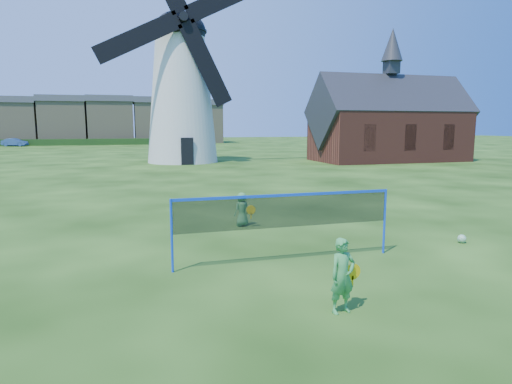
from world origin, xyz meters
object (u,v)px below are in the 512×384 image
Objects in this scene: chapel at (389,124)px; car_right at (15,142)px; play_ball at (462,239)px; player_girl at (343,276)px; windmill at (181,88)px; badminton_net at (286,212)px; player_boy at (242,209)px.

chapel is 55.54m from car_right.
chapel is 60.41× the size of play_ball.
player_girl is (-18.69, -27.70, -2.54)m from chapel.
windmill is 81.60× the size of play_ball.
badminton_net is 68.00m from car_right.
badminton_net reaches higher than player_boy.
badminton_net is 4.06× the size of player_girl.
windmill reaches higher than chapel.
chapel reaches higher than car_right.
player_boy is 4.69× the size of play_ball.
player_boy is (0.01, 6.54, -0.11)m from player_girl.
windmill is at bearing 87.63° from badminton_net.
player_girl is at bearing -124.00° from chapel.
chapel is 12.89× the size of player_boy.
windmill is 3.55× the size of badminton_net.
play_ball is at bearing 22.62° from player_girl.
player_boy is at bearing 90.51° from badminton_net.
play_ball is at bearing -118.98° from chapel.
windmill is 25.31m from player_boy.
player_girl reaches higher than car_right.
windmill is at bearing 97.70° from play_ball.
windmill is at bearing 79.26° from player_girl.
badminton_net is at bearing -92.37° from windmill.
player_boy is at bearing -131.44° from chapel.
car_right is at bearing 106.73° from badminton_net.
chapel is at bearing -11.30° from windmill.
windmill reaches higher than badminton_net.
player_boy is at bearing 145.00° from play_ball.
windmill is 18.06m from chapel.
badminton_net is at bearing -126.82° from chapel.
player_boy is at bearing -146.73° from car_right.
badminton_net is (-18.65, -24.91, -2.02)m from chapel.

